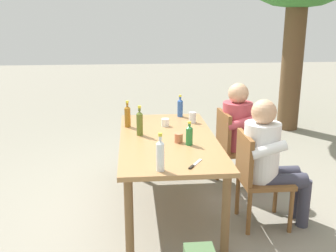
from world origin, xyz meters
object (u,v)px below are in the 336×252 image
Objects in this scene: bottle_blue at (180,107)px; cup_glass at (192,117)px; chair_far_left at (233,145)px; bottle_clear at (160,155)px; bottle_olive at (140,123)px; chair_far_right at (256,174)px; bottle_amber at (128,116)px; dining_table at (168,145)px; person_in_white_shirt at (269,157)px; person_in_plaid_shirt at (244,130)px; cup_white at (165,122)px; cup_terracotta at (179,138)px; table_knife at (194,165)px; bottle_green at (189,135)px.

bottle_blue is 0.31m from cup_glass.
bottle_clear is (1.24, -0.90, 0.37)m from chair_far_left.
bottle_olive is 2.56× the size of cup_glass.
chair_far_right is 3.06× the size of bottle_amber.
dining_table is at bearing -14.85° from bottle_blue.
person_in_white_shirt is 1.28m from bottle_olive.
bottle_clear is at bearing -38.89° from person_in_plaid_shirt.
chair_far_left is 10.58× the size of cup_white.
bottle_clear is at bearing -65.67° from chair_far_right.
bottle_blue is 3.12× the size of cup_white.
bottle_blue is (-0.82, 0.22, 0.19)m from dining_table.
bottle_clear is at bearing -12.07° from bottle_blue.
dining_table is 21.89× the size of cup_terracotta.
cup_glass is 1.43× the size of cup_white.
bottle_olive is at bearing -115.23° from person_in_white_shirt.
dining_table is 0.89m from chair_far_right.
bottle_amber reaches higher than table_knife.
bottle_blue reaches higher than chair_far_left.
person_in_white_shirt is 0.74m from bottle_green.
chair_far_left is 1.21m from bottle_amber.
cup_terracotta is at bearing -18.91° from cup_glass.
bottle_amber is at bearing -81.46° from cup_glass.
cup_white is at bearing -90.49° from chair_far_left.
chair_far_right is 0.84m from chair_far_left.
bottle_olive is 0.96m from bottle_clear.
table_knife is (1.15, -0.62, 0.24)m from chair_far_left.
bottle_green is at bearing -2.36° from bottle_blue.
cup_terracotta is 1.04× the size of cup_white.
bottle_clear reaches higher than dining_table.
bottle_olive is at bearing -126.48° from cup_terracotta.
cup_terracotta is (-0.08, -0.09, -0.05)m from bottle_green.
person_in_plaid_shirt is at bearing 180.00° from person_in_white_shirt.
person_in_plaid_shirt is at bearing 115.78° from dining_table.
person_in_white_shirt is 4.15× the size of bottle_amber.
cup_white is (-0.01, -0.76, 0.28)m from chair_far_left.
person_in_plaid_shirt is 0.87m from cup_white.
chair_far_right is 0.20m from person_in_white_shirt.
cup_white reaches higher than table_knife.
person_in_plaid_shirt reaches higher than bottle_olive.
bottle_green is at bearing 176.56° from table_knife.
bottle_blue is 1.19× the size of table_knife.
bottle_amber is 0.72m from cup_glass.
bottle_amber is (-0.85, -1.16, 0.36)m from chair_far_right.
cup_white is (0.40, -0.21, -0.07)m from bottle_blue.
table_knife is at bearing 6.63° from cup_white.
person_in_plaid_shirt is 10.05× the size of cup_glass.
bottle_amber is at bearing -140.34° from cup_terracotta.
cup_glass is at bearing -150.05° from person_in_white_shirt.
dining_table is 0.88m from chair_far_left.
person_in_white_shirt is at bearing 45.70° from cup_white.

